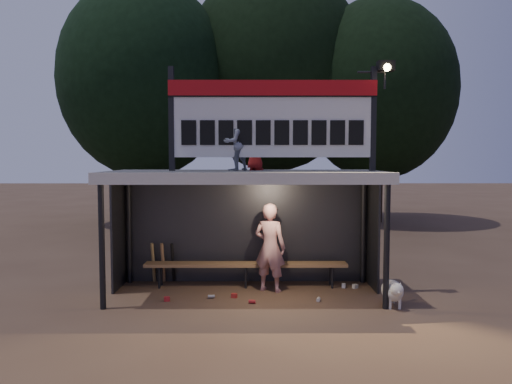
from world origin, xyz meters
TOP-DOWN VIEW (x-y plane):
  - ground at (0.00, 0.00)m, footprint 80.00×80.00m
  - player at (0.47, 0.23)m, footprint 0.73×0.62m
  - child_a at (-0.19, 0.06)m, footprint 0.63×0.63m
  - child_b at (0.19, 0.40)m, footprint 0.49×0.46m
  - dugout_shelter at (0.00, 0.24)m, footprint 5.10×2.08m
  - scoreboard_assembly at (0.56, -0.01)m, footprint 4.10×0.27m
  - bench at (0.00, 0.55)m, footprint 4.00×0.35m
  - tree_left at (-4.00, 10.00)m, footprint 6.46×6.46m
  - tree_mid at (1.00, 11.50)m, footprint 7.22×7.22m
  - tree_right at (5.00, 10.50)m, footprint 6.08×6.08m
  - dog at (2.55, -0.78)m, footprint 0.36×0.81m
  - bats at (-1.69, 0.82)m, footprint 0.47×0.32m
  - litter at (0.48, -0.15)m, footprint 3.66×1.16m

SIDE VIEW (x-z plane):
  - ground at x=0.00m, z-range 0.00..0.00m
  - litter at x=0.48m, z-range 0.00..0.08m
  - dog at x=2.55m, z-range 0.03..0.53m
  - bats at x=-1.69m, z-range 0.01..0.85m
  - bench at x=0.00m, z-range 0.19..0.67m
  - player at x=0.47m, z-range 0.00..1.70m
  - dugout_shelter at x=0.00m, z-range 0.69..3.01m
  - child_b at x=0.19m, z-range 2.32..3.16m
  - child_a at x=-0.19m, z-range 2.32..3.35m
  - scoreboard_assembly at x=0.56m, z-range 2.33..4.32m
  - tree_right at x=5.00m, z-range 0.83..9.55m
  - tree_left at x=-4.00m, z-range 0.88..10.15m
  - tree_mid at x=1.00m, z-range 0.99..11.34m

